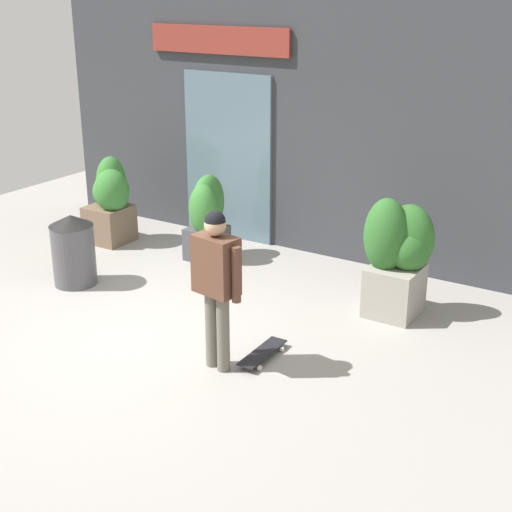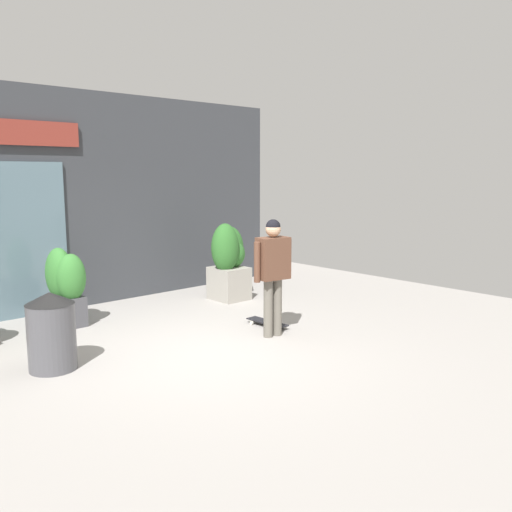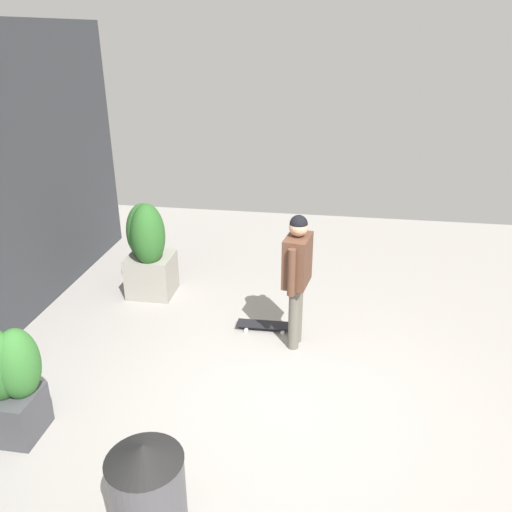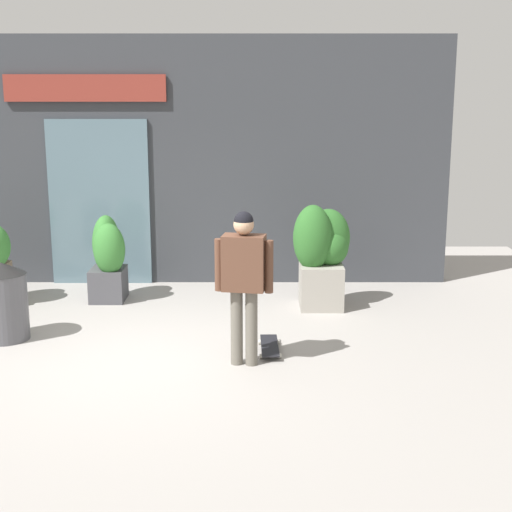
% 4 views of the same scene
% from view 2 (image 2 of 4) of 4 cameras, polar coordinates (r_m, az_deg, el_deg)
% --- Properties ---
extents(ground_plane, '(12.00, 12.00, 0.00)m').
position_cam_2_polar(ground_plane, '(7.23, -5.42, -9.88)').
color(ground_plane, '#9E9993').
extents(building_facade, '(8.26, 0.31, 3.68)m').
position_cam_2_polar(building_facade, '(9.83, -18.17, 5.55)').
color(building_facade, '#383A3F').
rests_on(building_facade, ground_plane).
extents(skateboarder, '(0.62, 0.33, 1.67)m').
position_cam_2_polar(skateboarder, '(7.59, 1.80, -0.99)').
color(skateboarder, '#666056').
rests_on(skateboarder, ground_plane).
extents(skateboard, '(0.25, 0.73, 0.08)m').
position_cam_2_polar(skateboard, '(8.27, 1.19, -6.99)').
color(skateboard, black).
rests_on(skateboard, ground_plane).
extents(planter_box_left, '(0.51, 0.70, 1.19)m').
position_cam_2_polar(planter_box_left, '(8.66, -19.49, -2.96)').
color(planter_box_left, '#47474C').
rests_on(planter_box_left, ground_plane).
extents(planter_box_mid, '(0.78, 0.66, 1.41)m').
position_cam_2_polar(planter_box_mid, '(9.92, -2.92, -0.28)').
color(planter_box_mid, gray).
rests_on(planter_box_mid, ground_plane).
extents(trash_bin, '(0.56, 0.56, 0.93)m').
position_cam_2_polar(trash_bin, '(6.85, -20.71, -7.38)').
color(trash_bin, '#4C4C51').
rests_on(trash_bin, ground_plane).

